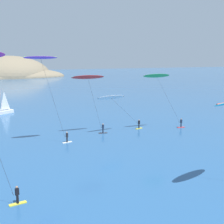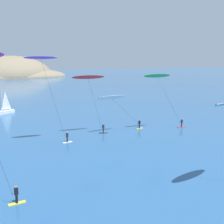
% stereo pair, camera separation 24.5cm
% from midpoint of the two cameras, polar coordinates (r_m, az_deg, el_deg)
% --- Properties ---
extents(headland_island, '(74.83, 54.35, 28.23)m').
position_cam_midpoint_polar(headland_island, '(203.97, -19.86, 6.76)').
color(headland_island, '#84755B').
rests_on(headland_island, ground).
extents(sailboat_near, '(5.64, 3.77, 5.70)m').
position_cam_midpoint_polar(sailboat_near, '(69.36, -21.21, 0.18)').
color(sailboat_near, white).
rests_on(sailboat_near, ground).
extents(kitesurfer_white, '(9.43, 1.97, 6.66)m').
position_cam_midpoint_polar(kitesurfer_white, '(47.33, 0.62, 2.41)').
color(kitesurfer_white, yellow).
rests_on(kitesurfer_white, ground).
extents(kitesurfer_red, '(6.06, 1.49, 10.06)m').
position_cam_midpoint_polar(kitesurfer_red, '(46.03, -4.42, 6.10)').
color(kitesurfer_red, '#2D2D33').
rests_on(kitesurfer_red, ground).
extents(kitesurfer_purple, '(6.53, 1.69, 13.02)m').
position_cam_midpoint_polar(kitesurfer_purple, '(41.34, -13.57, 9.02)').
color(kitesurfer_purple, silver).
rests_on(kitesurfer_purple, ground).
extents(kitesurfer_green, '(8.86, 1.32, 10.11)m').
position_cam_midpoint_polar(kitesurfer_green, '(49.54, 9.80, 6.26)').
color(kitesurfer_green, red).
rests_on(kitesurfer_green, ground).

